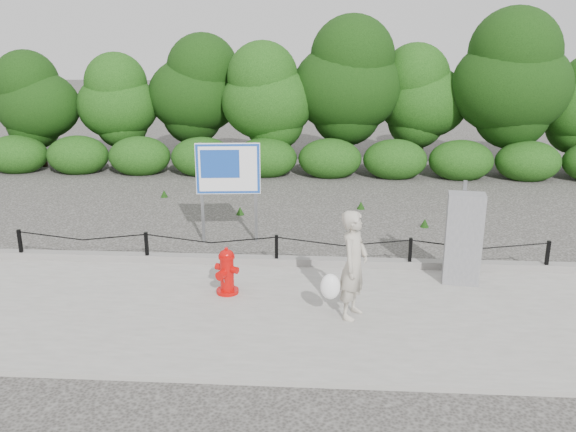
% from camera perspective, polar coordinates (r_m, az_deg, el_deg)
% --- Properties ---
extents(ground, '(90.00, 90.00, 0.00)m').
position_cam_1_polar(ground, '(11.66, -1.07, -4.97)').
color(ground, '#2D2B28').
rests_on(ground, ground).
extents(sidewalk, '(14.00, 4.00, 0.08)m').
position_cam_1_polar(sidewalk, '(9.83, -2.06, -9.11)').
color(sidewalk, gray).
rests_on(sidewalk, ground).
extents(curb, '(14.00, 0.22, 0.14)m').
position_cam_1_polar(curb, '(11.66, -1.05, -4.20)').
color(curb, slate).
rests_on(curb, sidewalk).
extents(chain_barrier, '(10.06, 0.06, 0.60)m').
position_cam_1_polar(chain_barrier, '(11.50, -1.08, -2.86)').
color(chain_barrier, black).
rests_on(chain_barrier, sidewalk).
extents(treeline, '(20.00, 3.72, 4.94)m').
position_cam_1_polar(treeline, '(19.79, 4.11, 11.70)').
color(treeline, black).
rests_on(treeline, ground).
extents(fire_hydrant, '(0.51, 0.51, 0.82)m').
position_cam_1_polar(fire_hydrant, '(10.35, -5.76, -5.20)').
color(fire_hydrant, '#BE0907').
rests_on(fire_hydrant, sidewalk).
extents(pedestrian, '(0.81, 0.73, 1.71)m').
position_cam_1_polar(pedestrian, '(9.37, 6.03, -4.69)').
color(pedestrian, '#AFA796').
rests_on(pedestrian, sidewalk).
extents(utility_cabinet, '(0.66, 0.48, 1.80)m').
position_cam_1_polar(utility_cabinet, '(11.02, 16.09, -2.04)').
color(utility_cabinet, gray).
rests_on(utility_cabinet, sidewalk).
extents(advertising_sign, '(1.34, 0.23, 2.15)m').
position_cam_1_polar(advertising_sign, '(12.75, -5.64, 4.01)').
color(advertising_sign, slate).
rests_on(advertising_sign, ground).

